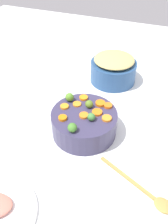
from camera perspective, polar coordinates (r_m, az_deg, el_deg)
The scene contains 18 objects.
tabletop at distance 1.01m, azimuth 1.30°, elevation -5.23°, with size 2.40×2.40×0.02m, color white.
serving_bowl_carrots at distance 0.97m, azimuth 0.00°, elevation -2.59°, with size 0.25×0.25×0.10m, color #383352.
metal_pot at distance 1.27m, azimuth 6.68°, elevation 9.18°, with size 0.23×0.23×0.10m, color navy.
stuffing_mound at distance 1.24m, azimuth 6.93°, elevation 11.85°, with size 0.20×0.20×0.03m, color tan.
carrot_slice_0 at distance 0.94m, azimuth 3.00°, elevation -0.06°, with size 0.04×0.04×0.01m, color orange.
carrot_slice_1 at distance 0.98m, azimuth -1.61°, elevation 1.83°, with size 0.03×0.03×0.01m, color orange.
carrot_slice_2 at distance 0.97m, azimuth -4.48°, elevation 1.27°, with size 0.03×0.03×0.01m, color orange.
carrot_slice_3 at distance 0.93m, azimuth -0.02°, elevation -0.78°, with size 0.03×0.03×0.01m, color orange.
carrot_slice_4 at distance 1.01m, azimuth -0.08°, elevation 3.28°, with size 0.03×0.03×0.01m, color orange.
carrot_slice_5 at distance 0.92m, azimuth 5.15°, elevation -1.58°, with size 0.04×0.04×0.01m, color orange.
carrot_slice_6 at distance 0.97m, azimuth 5.51°, elevation 1.44°, with size 0.03×0.03×0.01m, color orange.
carrot_slice_7 at distance 0.98m, azimuth 3.76°, elevation 1.99°, with size 0.04×0.04×0.01m, color orange.
carrot_slice_8 at distance 0.92m, azimuth -4.90°, elevation -1.36°, with size 0.03×0.03×0.01m, color orange.
brussels_sprout_0 at distance 0.96m, azimuth 1.18°, elevation 1.81°, with size 0.03×0.03×0.03m, color #587925.
brussels_sprout_1 at distance 0.99m, azimuth -3.32°, elevation 3.41°, with size 0.03×0.03×0.03m, color #518428.
brussels_sprout_2 at distance 0.86m, azimuth -2.69°, elevation -3.58°, with size 0.03×0.03×0.03m, color #427C2B.
brussels_sprout_3 at distance 0.91m, azimuth 1.67°, elevation -1.11°, with size 0.03×0.03×0.03m, color #427F39.
wooden_spoon at distance 0.85m, azimuth 14.69°, elevation -17.79°, with size 0.27×0.15×0.01m.
Camera 1 is at (0.22, -0.66, 0.74)m, focal length 40.01 mm.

